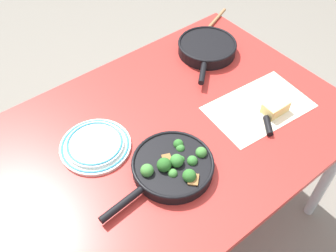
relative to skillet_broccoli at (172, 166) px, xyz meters
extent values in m
plane|color=slate|center=(-0.10, -0.15, -0.75)|extent=(14.00, 14.00, 0.00)
cube|color=#B72D28|center=(-0.10, -0.15, -0.04)|extent=(1.36, 0.93, 0.03)
cylinder|color=#BCBCC1|center=(-0.72, -0.56, -0.41)|extent=(0.05, 0.05, 0.70)
cylinder|color=#BCBCC1|center=(-0.72, 0.25, -0.41)|extent=(0.05, 0.05, 0.70)
cylinder|color=black|center=(0.00, 0.00, -0.01)|extent=(0.27, 0.27, 0.04)
torus|color=black|center=(0.00, 0.00, 0.01)|extent=(0.28, 0.28, 0.01)
cylinder|color=black|center=(0.21, 0.01, 0.00)|extent=(0.16, 0.04, 0.02)
cylinder|color=#245B1C|center=(-0.07, -0.05, -0.01)|extent=(0.01, 0.01, 0.02)
sphere|color=#2D6B28|center=(-0.07, -0.05, 0.01)|extent=(0.04, 0.04, 0.04)
cylinder|color=#245B1C|center=(-0.01, 0.07, 0.00)|extent=(0.02, 0.02, 0.02)
sphere|color=#2D6B28|center=(-0.01, 0.07, 0.02)|extent=(0.04, 0.04, 0.04)
cylinder|color=#2C6823|center=(-0.06, 0.03, -0.01)|extent=(0.01, 0.01, 0.02)
sphere|color=#387A33|center=(-0.06, 0.03, 0.02)|extent=(0.04, 0.04, 0.04)
cylinder|color=#2C6823|center=(-0.06, -0.03, -0.01)|extent=(0.01, 0.01, 0.02)
sphere|color=#387A33|center=(-0.06, -0.03, 0.01)|extent=(0.03, 0.03, 0.03)
cylinder|color=#2C6823|center=(-0.03, 0.00, -0.01)|extent=(0.01, 0.01, 0.02)
sphere|color=#387A33|center=(-0.03, 0.00, 0.01)|extent=(0.03, 0.03, 0.03)
cylinder|color=#2C6823|center=(-0.01, 0.00, 0.00)|extent=(0.02, 0.02, 0.02)
sphere|color=#387A33|center=(-0.01, 0.00, 0.02)|extent=(0.05, 0.05, 0.05)
cylinder|color=#357027|center=(0.02, 0.03, -0.01)|extent=(0.01, 0.01, 0.02)
sphere|color=#428438|center=(0.02, 0.03, 0.01)|extent=(0.03, 0.03, 0.03)
cylinder|color=#357027|center=(0.08, -0.03, -0.01)|extent=(0.02, 0.02, 0.02)
sphere|color=#428438|center=(0.08, -0.03, 0.02)|extent=(0.04, 0.04, 0.04)
cylinder|color=#357027|center=(-0.10, 0.03, -0.01)|extent=(0.01, 0.01, 0.02)
sphere|color=#428438|center=(-0.10, 0.03, 0.02)|extent=(0.04, 0.04, 0.04)
cylinder|color=#205218|center=(0.03, -0.01, 0.00)|extent=(0.02, 0.02, 0.03)
sphere|color=#286023|center=(0.03, -0.01, 0.03)|extent=(0.05, 0.05, 0.05)
cube|color=olive|center=(0.00, -0.03, 0.00)|extent=(0.04, 0.05, 0.03)
cube|color=#9E703D|center=(0.00, -0.01, 0.00)|extent=(0.04, 0.03, 0.03)
cube|color=olive|center=(-0.01, 0.09, 0.00)|extent=(0.05, 0.05, 0.04)
cube|color=#AD7F4C|center=(-0.01, 0.10, 0.00)|extent=(0.04, 0.04, 0.03)
cylinder|color=black|center=(-0.52, -0.41, 0.00)|extent=(0.26, 0.26, 0.05)
torus|color=black|center=(-0.52, -0.41, 0.02)|extent=(0.26, 0.26, 0.01)
cylinder|color=black|center=(-0.38, -0.28, 0.01)|extent=(0.11, 0.10, 0.02)
cylinder|color=#DBC156|center=(-0.52, -0.41, -0.01)|extent=(0.21, 0.21, 0.02)
cylinder|color=#996B42|center=(-0.68, -0.54, -0.02)|extent=(0.30, 0.13, 0.02)
ellipsoid|color=#996B42|center=(-0.51, -0.48, -0.02)|extent=(0.07, 0.06, 0.02)
cube|color=beige|center=(-0.45, -0.03, -0.03)|extent=(0.42, 0.28, 0.00)
cube|color=silver|center=(-0.48, -0.04, -0.02)|extent=(0.14, 0.17, 0.01)
cylinder|color=black|center=(-0.40, 0.07, -0.02)|extent=(0.07, 0.08, 0.02)
cube|color=#EFD67A|center=(-0.48, 0.03, 0.00)|extent=(0.10, 0.06, 0.05)
cylinder|color=silver|center=(0.15, -0.25, -0.02)|extent=(0.25, 0.25, 0.01)
torus|color=teal|center=(0.15, -0.25, -0.02)|extent=(0.24, 0.24, 0.01)
cylinder|color=silver|center=(0.15, -0.25, -0.01)|extent=(0.21, 0.21, 0.01)
torus|color=teal|center=(0.15, -0.25, 0.00)|extent=(0.20, 0.20, 0.01)
camera|label=1|loc=(0.46, 0.55, 1.01)|focal=40.00mm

